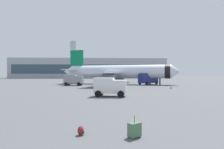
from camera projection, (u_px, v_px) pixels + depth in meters
The scene contains 9 objects.
airplane_at_gate at pixel (117, 72), 54.81m from camera, with size 34.52×31.61×10.50m.
service_truck at pixel (73, 79), 48.82m from camera, with size 5.07×3.12×2.90m.
fuel_truck at pixel (148, 78), 52.28m from camera, with size 6.27×5.46×3.20m.
cargo_van at pixel (110, 86), 25.97m from camera, with size 4.70×3.02×2.60m.
safety_cone_near at pixel (171, 87), 39.03m from camera, with size 0.44×0.44×0.73m.
safety_cone_mid at pixel (110, 82), 63.90m from camera, with size 0.44×0.44×0.70m.
rolling_suitcase at pixel (134, 130), 9.43m from camera, with size 0.75×0.69×1.10m.
traveller_backpack at pixel (81, 131), 9.74m from camera, with size 0.36×0.40×0.48m.
terminal_building at pixel (90, 68), 127.46m from camera, with size 100.35×21.11×24.87m.
Camera 1 is at (-0.04, -3.62, 3.26)m, focal length 29.82 mm.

